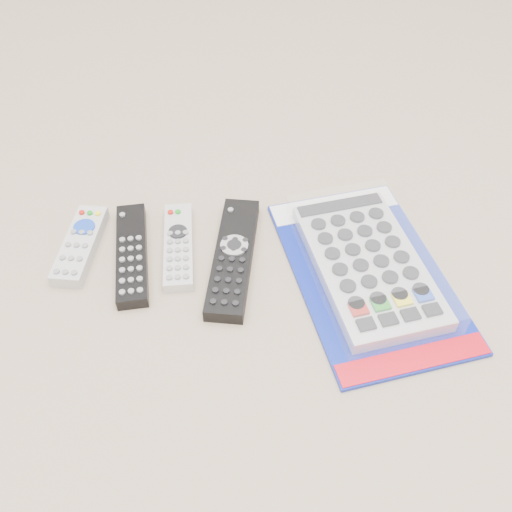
{
  "coord_description": "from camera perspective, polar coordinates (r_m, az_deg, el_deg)",
  "views": [
    {
      "loc": [
        0.02,
        -0.55,
        0.64
      ],
      "look_at": [
        0.06,
        0.02,
        0.01
      ],
      "focal_mm": 40.0,
      "sensor_mm": 36.0,
      "label": 1
    }
  ],
  "objects": [
    {
      "name": "remote_large_black",
      "position": [
        0.85,
        -2.28,
        -0.1
      ],
      "size": [
        0.09,
        0.24,
        0.03
      ],
      "rotation": [
        0.0,
        0.0,
        -0.16
      ],
      "color": "black",
      "rests_on": "ground"
    },
    {
      "name": "remote_slim_black",
      "position": [
        0.88,
        -12.32,
        0.2
      ],
      "size": [
        0.06,
        0.2,
        0.02
      ],
      "rotation": [
        0.0,
        0.0,
        0.1
      ],
      "color": "black",
      "rests_on": "ground"
    },
    {
      "name": "remote_silver_dvd",
      "position": [
        0.88,
        -7.77,
        1.02
      ],
      "size": [
        0.05,
        0.17,
        0.02
      ],
      "rotation": [
        0.0,
        0.0,
        0.03
      ],
      "color": "silver",
      "rests_on": "ground"
    },
    {
      "name": "jumbo_remote_packaged",
      "position": [
        0.85,
        11.13,
        -0.69
      ],
      "size": [
        0.28,
        0.38,
        0.05
      ],
      "rotation": [
        0.0,
        0.0,
        0.2
      ],
      "color": "#0D1F92",
      "rests_on": "ground"
    },
    {
      "name": "remote_small_grey",
      "position": [
        0.91,
        -17.17,
        1.07
      ],
      "size": [
        0.07,
        0.16,
        0.02
      ],
      "rotation": [
        0.0,
        0.0,
        -0.15
      ],
      "color": "#AFAFB1",
      "rests_on": "ground"
    }
  ]
}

